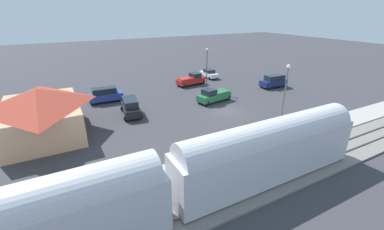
# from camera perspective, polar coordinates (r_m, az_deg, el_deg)

# --- Properties ---
(ground_plane) EXTENTS (200.00, 200.00, 0.00)m
(ground_plane) POSITION_cam_1_polar(r_m,az_deg,el_deg) (35.80, 7.68, 0.77)
(ground_plane) COLOR #38383D
(railway_track) EXTENTS (4.80, 70.00, 0.30)m
(railway_track) POSITION_cam_1_polar(r_m,az_deg,el_deg) (26.96, 25.45, -8.79)
(railway_track) COLOR slate
(railway_track) RESTS_ON ground
(platform) EXTENTS (3.20, 46.00, 0.30)m
(platform) POSITION_cam_1_polar(r_m,az_deg,el_deg) (29.04, 19.28, -5.39)
(platform) COLOR #A8A399
(platform) RESTS_ON ground
(station_building) EXTENTS (11.58, 8.35, 5.35)m
(station_building) POSITION_cam_1_polar(r_m,az_deg,el_deg) (32.47, -30.48, 0.71)
(station_building) COLOR tan
(station_building) RESTS_ON ground
(pedestrian_on_platform) EXTENTS (0.36, 0.36, 1.71)m
(pedestrian_on_platform) POSITION_cam_1_polar(r_m,az_deg,el_deg) (27.42, 18.76, -4.35)
(pedestrian_on_platform) COLOR #333338
(pedestrian_on_platform) RESTS_ON platform
(pedestrian_waiting_far) EXTENTS (0.36, 0.36, 1.71)m
(pedestrian_waiting_far) POSITION_cam_1_polar(r_m,az_deg,el_deg) (28.82, 21.52, -3.42)
(pedestrian_waiting_far) COLOR brown
(pedestrian_waiting_far) RESTS_ON platform
(pickup_green) EXTENTS (2.84, 5.65, 2.14)m
(pickup_green) POSITION_cam_1_polar(r_m,az_deg,el_deg) (39.07, 4.80, 4.35)
(pickup_green) COLOR #236638
(pickup_green) RESTS_ON ground
(suv_navy) EXTENTS (2.18, 4.98, 2.22)m
(suv_navy) POSITION_cam_1_polar(r_m,az_deg,el_deg) (48.78, 17.67, 7.18)
(suv_navy) COLOR navy
(suv_navy) RESTS_ON ground
(suv_black) EXTENTS (5.13, 2.91, 2.22)m
(suv_black) POSITION_cam_1_polar(r_m,az_deg,el_deg) (34.94, -13.47, 1.80)
(suv_black) COLOR black
(suv_black) RESTS_ON ground
(pickup_red) EXTENTS (2.68, 5.62, 2.14)m
(pickup_red) POSITION_cam_1_polar(r_m,az_deg,el_deg) (48.02, -0.17, 7.86)
(pickup_red) COLOR red
(pickup_red) RESTS_ON ground
(sedan_white) EXTENTS (4.52, 2.31, 1.74)m
(sedan_white) POSITION_cam_1_polar(r_m,az_deg,el_deg) (53.54, 3.80, 9.17)
(sedan_white) COLOR white
(sedan_white) RESTS_ON ground
(suv_blue) EXTENTS (2.19, 4.99, 2.22)m
(suv_blue) POSITION_cam_1_polar(r_m,az_deg,el_deg) (41.03, -18.67, 4.30)
(suv_blue) COLOR #283D9E
(suv_blue) RESTS_ON ground
(light_pole_near_platform) EXTENTS (0.44, 0.44, 7.52)m
(light_pole_near_platform) POSITION_cam_1_polar(r_m,az_deg,el_deg) (30.98, 19.99, 5.45)
(light_pole_near_platform) COLOR #515156
(light_pole_near_platform) RESTS_ON ground
(light_pole_lot_center) EXTENTS (0.44, 0.44, 7.24)m
(light_pole_lot_center) POSITION_cam_1_polar(r_m,az_deg,el_deg) (43.52, 3.31, 11.12)
(light_pole_lot_center) COLOR #515156
(light_pole_lot_center) RESTS_ON ground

